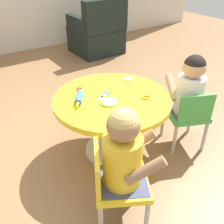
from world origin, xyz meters
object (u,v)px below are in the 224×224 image
craft_table (112,112)px  armchair_dark (97,34)px  seated_child_right (190,87)px  child_chair_right (188,115)px  child_chair_left (116,182)px  craft_scissors (104,95)px  rolling_pin (79,98)px  seated_child_left (124,151)px

craft_table → armchair_dark: bearing=61.7°
craft_table → seated_child_right: bearing=-22.3°
child_chair_right → child_chair_left: bearing=-163.9°
child_chair_left → child_chair_right: bearing=16.1°
craft_table → child_chair_right: 0.62m
craft_table → craft_scissors: 0.14m
armchair_dark → seated_child_right: bearing=-103.9°
child_chair_right → rolling_pin: bearing=155.5°
seated_child_left → craft_table: bearing=61.9°
seated_child_right → rolling_pin: bearing=158.2°
seated_child_left → seated_child_right: (0.85, 0.31, 0.00)m
armchair_dark → rolling_pin: (-1.38, -2.06, 0.23)m
child_chair_left → armchair_dark: size_ratio=0.63×
craft_scissors → rolling_pin: bearing=172.2°
rolling_pin → child_chair_left: bearing=-99.5°
seated_child_right → rolling_pin: seated_child_right is taller
child_chair_right → rolling_pin: 0.88m
rolling_pin → craft_table: bearing=-20.6°
child_chair_left → armchair_dark: (1.48, 2.67, 0.00)m
child_chair_left → seated_child_right: seated_child_right is taller
rolling_pin → craft_scissors: bearing=-7.8°
rolling_pin → child_chair_right: bearing=-24.5°
craft_scissors → seated_child_left: bearing=-113.3°
seated_child_left → rolling_pin: seated_child_left is taller
child_chair_right → craft_scissors: (-0.58, 0.33, 0.21)m
child_chair_right → seated_child_left: bearing=-162.1°
seated_child_left → rolling_pin: (0.07, 0.62, 0.01)m
seated_child_left → armchair_dark: armchair_dark is taller
seated_child_right → child_chair_left: bearing=-162.0°
craft_table → seated_child_left: size_ratio=1.69×
child_chair_left → seated_child_right: bearing=18.0°
seated_child_right → armchair_dark: bearing=76.1°
child_chair_right → armchair_dark: armchair_dark is taller
child_chair_right → seated_child_right: 0.23m
seated_child_left → craft_scissors: 0.65m
armchair_dark → rolling_pin: armchair_dark is taller
child_chair_left → craft_scissors: size_ratio=3.78×
seated_child_left → armchair_dark: (1.44, 2.69, -0.22)m
armchair_dark → child_chair_right: bearing=-104.0°
child_chair_right → armchair_dark: bearing=76.0°
craft_table → craft_scissors: (-0.03, 0.06, 0.13)m
seated_child_left → child_chair_right: (0.84, 0.27, -0.23)m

